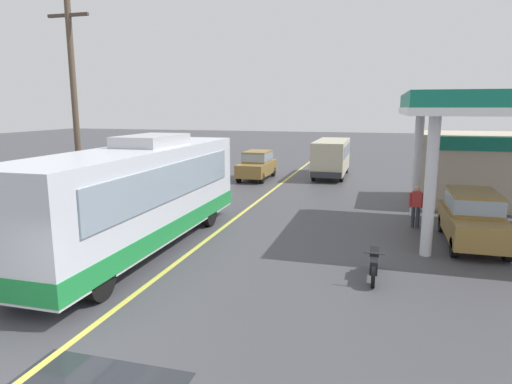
# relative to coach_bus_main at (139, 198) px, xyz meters

# --- Properties ---
(ground) EXTENTS (120.00, 120.00, 0.00)m
(ground) POSITION_rel_coach_bus_main_xyz_m (1.73, 12.58, -1.72)
(ground) COLOR #424247
(lane_divider_stripe) EXTENTS (0.16, 50.00, 0.01)m
(lane_divider_stripe) POSITION_rel_coach_bus_main_xyz_m (1.73, 7.58, -1.72)
(lane_divider_stripe) COLOR #D8CC4C
(lane_divider_stripe) RESTS_ON ground
(coach_bus_main) EXTENTS (2.60, 11.04, 3.69)m
(coach_bus_main) POSITION_rel_coach_bus_main_xyz_m (0.00, 0.00, 0.00)
(coach_bus_main) COLOR silver
(coach_bus_main) RESTS_ON ground
(gas_station_roadside) EXTENTS (9.10, 11.95, 5.10)m
(gas_station_roadside) POSITION_rel_coach_bus_main_xyz_m (12.72, 8.70, 0.91)
(gas_station_roadside) COLOR #147259
(gas_station_roadside) RESTS_ON ground
(car_at_pump) EXTENTS (1.70, 4.20, 1.82)m
(car_at_pump) POSITION_rel_coach_bus_main_xyz_m (10.60, 3.45, -0.71)
(car_at_pump) COLOR olive
(car_at_pump) RESTS_ON ground
(minibus_opposing_lane) EXTENTS (2.04, 6.13, 2.44)m
(minibus_opposing_lane) POSITION_rel_coach_bus_main_xyz_m (4.35, 17.45, -0.25)
(minibus_opposing_lane) COLOR #BFB799
(minibus_opposing_lane) RESTS_ON ground
(motorcycle_parked_forecourt) EXTENTS (0.55, 1.80, 0.92)m
(motorcycle_parked_forecourt) POSITION_rel_coach_bus_main_xyz_m (7.46, -0.67, -1.28)
(motorcycle_parked_forecourt) COLOR black
(motorcycle_parked_forecourt) RESTS_ON ground
(pedestrian_near_pump) EXTENTS (0.55, 0.22, 1.66)m
(pedestrian_near_pump) POSITION_rel_coach_bus_main_xyz_m (8.93, 5.23, -0.79)
(pedestrian_near_pump) COLOR #33333F
(pedestrian_near_pump) RESTS_ON ground
(car_trailing_behind_bus) EXTENTS (1.70, 4.20, 1.82)m
(car_trailing_behind_bus) POSITION_rel_coach_bus_main_xyz_m (-0.16, 15.07, -0.71)
(car_trailing_behind_bus) COLOR olive
(car_trailing_behind_bus) RESTS_ON ground
(utility_pole_roadside) EXTENTS (1.80, 0.24, 8.72)m
(utility_pole_roadside) POSITION_rel_coach_bus_main_xyz_m (-4.45, 2.99, 2.83)
(utility_pole_roadside) COLOR brown
(utility_pole_roadside) RESTS_ON ground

